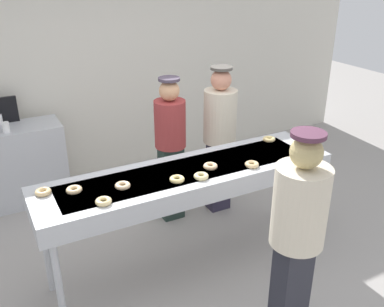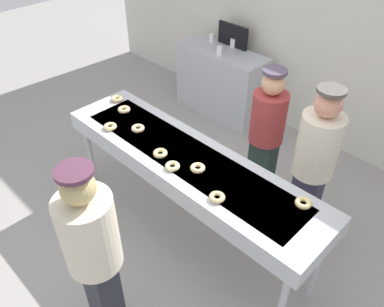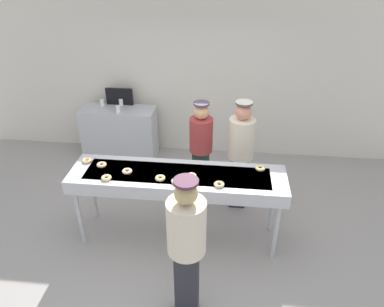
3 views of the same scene
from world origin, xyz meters
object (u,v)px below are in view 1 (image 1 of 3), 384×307
(fryer_conveyor, at_px, (189,179))
(worker_baker, at_px, (220,131))
(paper_cup_2, at_px, (6,127))
(plain_donut_0, at_px, (74,190))
(prep_counter, at_px, (7,168))
(plain_donut_5, at_px, (123,186))
(worker_assistant, at_px, (170,143))
(plain_donut_3, at_px, (252,164))
(plain_donut_6, at_px, (210,166))
(plain_donut_1, at_px, (43,192))
(plain_donut_8, at_px, (177,179))
(plain_donut_4, at_px, (104,201))
(plain_donut_7, at_px, (201,176))
(customer_waiting, at_px, (297,229))
(plain_donut_2, at_px, (269,139))

(fryer_conveyor, bearing_deg, worker_baker, 44.43)
(fryer_conveyor, distance_m, paper_cup_2, 2.26)
(plain_donut_0, bearing_deg, prep_counter, 100.80)
(plain_donut_5, xyz_separation_m, prep_counter, (-0.73, 2.04, -0.56))
(worker_assistant, height_order, prep_counter, worker_assistant)
(plain_donut_0, bearing_deg, plain_donut_3, -10.38)
(worker_baker, bearing_deg, prep_counter, -40.15)
(plain_donut_5, distance_m, paper_cup_2, 2.02)
(plain_donut_6, relative_size, worker_assistant, 0.08)
(plain_donut_0, bearing_deg, plain_donut_1, 160.02)
(fryer_conveyor, height_order, plain_donut_8, plain_donut_8)
(plain_donut_0, xyz_separation_m, plain_donut_3, (1.50, -0.27, 0.00))
(plain_donut_1, relative_size, plain_donut_8, 1.00)
(plain_donut_0, height_order, plain_donut_4, same)
(plain_donut_6, bearing_deg, plain_donut_3, -22.75)
(fryer_conveyor, relative_size, plain_donut_8, 21.46)
(plain_donut_7, height_order, worker_baker, worker_baker)
(plain_donut_7, height_order, customer_waiting, customer_waiting)
(fryer_conveyor, relative_size, plain_donut_6, 21.46)
(plain_donut_0, distance_m, customer_waiting, 1.72)
(plain_donut_1, bearing_deg, worker_baker, 17.38)
(plain_donut_6, distance_m, worker_assistant, 0.92)
(fryer_conveyor, height_order, worker_baker, worker_baker)
(worker_baker, relative_size, worker_assistant, 1.04)
(plain_donut_6, height_order, paper_cup_2, paper_cup_2)
(plain_donut_0, height_order, plain_donut_2, same)
(plain_donut_5, bearing_deg, worker_baker, 30.15)
(plain_donut_0, height_order, plain_donut_6, same)
(plain_donut_3, xyz_separation_m, paper_cup_2, (-1.80, 2.07, -0.02))
(fryer_conveyor, height_order, plain_donut_3, plain_donut_3)
(fryer_conveyor, bearing_deg, customer_waiting, -77.57)
(plain_donut_0, height_order, plain_donut_8, same)
(plain_donut_1, relative_size, plain_donut_4, 1.00)
(prep_counter, xyz_separation_m, paper_cup_2, (0.06, -0.14, 0.53))
(plain_donut_7, xyz_separation_m, worker_assistant, (0.20, 1.04, -0.12))
(plain_donut_3, distance_m, worker_baker, 1.01)
(plain_donut_7, bearing_deg, worker_assistant, 78.87)
(plain_donut_4, relative_size, prep_counter, 0.10)
(plain_donut_1, xyz_separation_m, plain_donut_2, (2.22, 0.05, 0.00))
(plain_donut_0, distance_m, plain_donut_5, 0.38)
(plain_donut_2, distance_m, prep_counter, 3.02)
(plain_donut_1, relative_size, plain_donut_2, 1.00)
(plain_donut_2, relative_size, worker_assistant, 0.08)
(plain_donut_3, bearing_deg, plain_donut_5, 171.93)
(worker_baker, bearing_deg, plain_donut_8, 33.36)
(plain_donut_0, height_order, worker_baker, worker_baker)
(worker_baker, bearing_deg, fryer_conveyor, 34.32)
(plain_donut_5, relative_size, customer_waiting, 0.07)
(plain_donut_8, bearing_deg, worker_baker, 43.47)
(plain_donut_7, xyz_separation_m, customer_waiting, (0.23, -0.94, -0.04))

